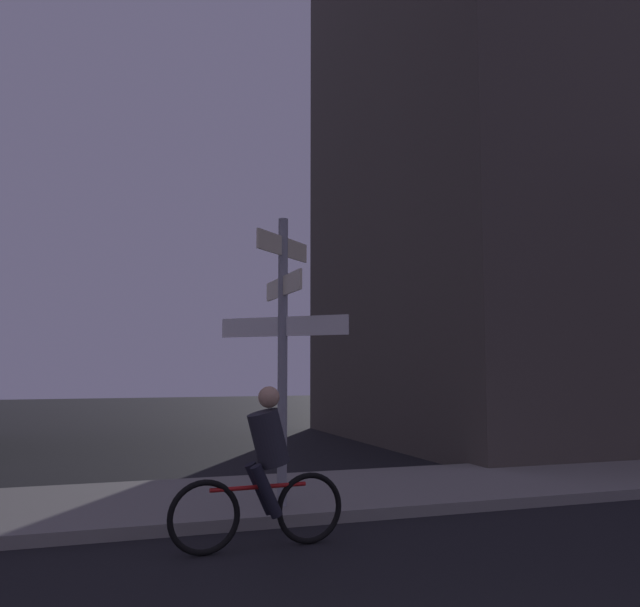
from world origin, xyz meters
name	(u,v)px	position (x,y,z in m)	size (l,w,h in m)	color
sidewalk_kerb	(217,500)	(0.00, 7.04, 0.07)	(40.00, 2.93, 0.14)	gray
signpost	(283,333)	(0.62, 6.10, 2.23)	(1.28, 1.51, 3.52)	gray
cyclist	(264,473)	(0.06, 4.80, 0.75)	(1.82, 0.35, 1.61)	black
building_right_block	(556,33)	(10.20, 12.63, 10.95)	(11.08, 9.54, 21.90)	#4C443D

